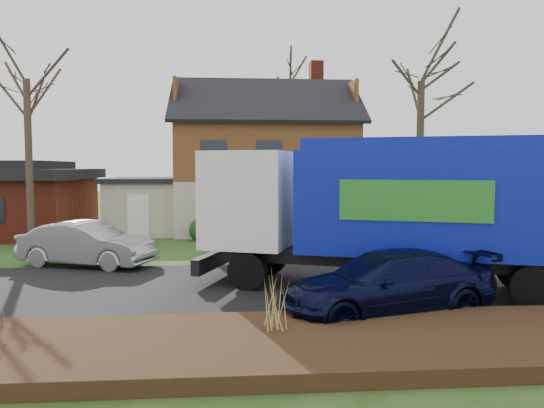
{
  "coord_description": "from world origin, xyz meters",
  "views": [
    {
      "loc": [
        0.08,
        -14.72,
        3.4
      ],
      "look_at": [
        1.5,
        2.5,
        2.19
      ],
      "focal_mm": 35.0,
      "sensor_mm": 36.0,
      "label": 1
    }
  ],
  "objects": [
    {
      "name": "silver_sedan",
      "position": [
        -4.76,
        3.71,
        0.76
      ],
      "size": [
        4.91,
        3.09,
        1.53
      ],
      "primitive_type": "imported",
      "rotation": [
        0.0,
        0.0,
        1.23
      ],
      "color": "#95979B",
      "rests_on": "ground"
    },
    {
      "name": "garbage_truck",
      "position": [
        4.28,
        -0.49,
        2.39
      ],
      "size": [
        9.99,
        5.79,
        4.15
      ],
      "rotation": [
        0.0,
        0.0,
        -0.35
      ],
      "color": "black",
      "rests_on": "ground"
    },
    {
      "name": "tree_front_west",
      "position": [
        -8.08,
        7.82,
        7.99
      ],
      "size": [
        3.26,
        3.26,
        9.69
      ],
      "color": "#443229",
      "rests_on": "ground"
    },
    {
      "name": "mulch_verge",
      "position": [
        0.0,
        -5.3,
        0.15
      ],
      "size": [
        80.0,
        3.5,
        0.3
      ],
      "primitive_type": "cube",
      "color": "black",
      "rests_on": "ground"
    },
    {
      "name": "ground",
      "position": [
        0.0,
        0.0,
        0.0
      ],
      "size": [
        120.0,
        120.0,
        0.0
      ],
      "primitive_type": "plane",
      "color": "#244517",
      "rests_on": "ground"
    },
    {
      "name": "road",
      "position": [
        0.0,
        0.0,
        0.01
      ],
      "size": [
        80.0,
        7.0,
        0.02
      ],
      "primitive_type": "cube",
      "color": "black",
      "rests_on": "ground"
    },
    {
      "name": "tree_front_east",
      "position": [
        8.66,
        8.53,
        8.39
      ],
      "size": [
        3.71,
        3.71,
        10.32
      ],
      "color": "#3D3124",
      "rests_on": "ground"
    },
    {
      "name": "tree_back",
      "position": [
        4.37,
        22.25,
        10.33
      ],
      "size": [
        3.91,
        3.91,
        12.4
      ],
      "color": "#3A2B22",
      "rests_on": "ground"
    },
    {
      "name": "main_house",
      "position": [
        1.49,
        13.91,
        4.03
      ],
      "size": [
        12.95,
        8.95,
        9.26
      ],
      "color": "beige",
      "rests_on": "ground"
    },
    {
      "name": "grass_clump_mid",
      "position": [
        0.93,
        -4.79,
        0.84
      ],
      "size": [
        0.39,
        0.32,
        1.08
      ],
      "color": "tan",
      "rests_on": "mulch_verge"
    },
    {
      "name": "navy_wagon",
      "position": [
        3.65,
        -3.1,
        0.74
      ],
      "size": [
        5.44,
        3.36,
        1.47
      ],
      "primitive_type": "imported",
      "rotation": [
        0.0,
        0.0,
        -1.3
      ],
      "color": "black",
      "rests_on": "ground"
    }
  ]
}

